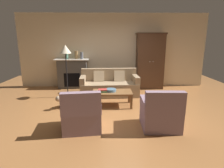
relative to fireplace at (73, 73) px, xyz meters
The scene contains 15 objects.
ground_plane 2.83m from the fireplace, 56.00° to the right, with size 9.60×9.60×0.00m, color #9E6638.
back_wall 1.78m from the fireplace, ahead, with size 7.20×0.10×2.80m, color beige.
fireplace is the anchor object (origin of this frame).
armoire 2.99m from the fireplace, ahead, with size 1.06×0.57×2.07m.
couch 1.73m from the fireplace, 34.39° to the right, with size 1.95×0.94×0.86m.
coffee_table 2.54m from the fireplace, 54.34° to the right, with size 1.10×0.60×0.42m.
fruit_bowl 2.50m from the fireplace, 54.88° to the right, with size 0.30×0.30×0.07m, color slate.
book_stack 2.43m from the fireplace, 60.17° to the right, with size 0.25×0.19×0.08m.
mantel_vase_jade 0.72m from the fireplace, behind, with size 0.11×0.11×0.30m, color slate.
mantel_vase_bronze 0.72m from the fireplace, ahead, with size 0.13×0.13×0.30m, color olive.
mantel_vase_slate 0.78m from the fireplace, ahead, with size 0.11×0.11×0.26m, color #565B66.
armchair_near_left 3.55m from the fireplace, 76.72° to the right, with size 0.86×0.85×0.88m.
armchair_near_right 4.23m from the fireplace, 54.36° to the right, with size 0.80×0.80×0.88m.
floor_lamp 1.49m from the fireplace, 87.78° to the right, with size 0.36×0.36×1.68m.
dog 2.21m from the fireplace, 85.75° to the right, with size 0.42×0.49×0.39m.
Camera 1 is at (-0.19, -4.72, 1.85)m, focal length 29.55 mm.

